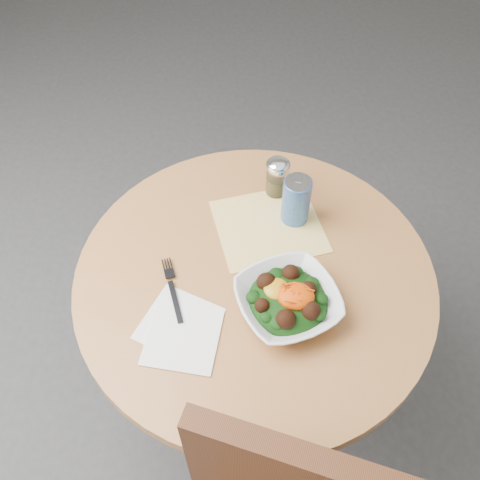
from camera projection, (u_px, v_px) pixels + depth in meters
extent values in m
plane|color=#323235|center=(250.00, 391.00, 1.92)|extent=(6.00, 6.00, 0.00)
cylinder|color=black|center=(250.00, 389.00, 1.91)|extent=(0.52, 0.52, 0.03)
cylinder|color=black|center=(252.00, 346.00, 1.64)|extent=(0.10, 0.10, 0.71)
cylinder|color=#C57F47|center=(255.00, 278.00, 1.35)|extent=(0.90, 0.90, 0.04)
cube|color=#DAA30B|center=(269.00, 226.00, 1.42)|extent=(0.33, 0.31, 0.00)
cube|color=white|center=(179.00, 323.00, 1.24)|extent=(0.22, 0.22, 0.00)
cube|color=white|center=(183.00, 338.00, 1.22)|extent=(0.19, 0.19, 0.00)
imported|color=silver|center=(288.00, 301.00, 1.25)|extent=(0.31, 0.31, 0.06)
ellipsoid|color=black|center=(288.00, 302.00, 1.25)|extent=(0.19, 0.19, 0.07)
ellipsoid|color=#BC8612|center=(277.00, 289.00, 1.23)|extent=(0.06, 0.06, 0.02)
ellipsoid|color=#ED4C05|center=(296.00, 296.00, 1.22)|extent=(0.09, 0.07, 0.04)
cube|color=black|center=(175.00, 302.00, 1.27)|extent=(0.05, 0.12, 0.00)
cube|color=black|center=(168.00, 269.00, 1.33)|extent=(0.04, 0.07, 0.00)
cylinder|color=silver|center=(277.00, 179.00, 1.46)|extent=(0.06, 0.06, 0.09)
cylinder|color=#9A8347|center=(277.00, 184.00, 1.48)|extent=(0.05, 0.05, 0.05)
cylinder|color=white|center=(278.00, 166.00, 1.42)|extent=(0.06, 0.06, 0.01)
ellipsoid|color=white|center=(278.00, 164.00, 1.42)|extent=(0.06, 0.06, 0.03)
cylinder|color=navy|center=(296.00, 201.00, 1.39)|extent=(0.07, 0.07, 0.14)
cylinder|color=silver|center=(298.00, 182.00, 1.33)|extent=(0.07, 0.07, 0.00)
cube|color=silver|center=(299.00, 179.00, 1.34)|extent=(0.02, 0.03, 0.00)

